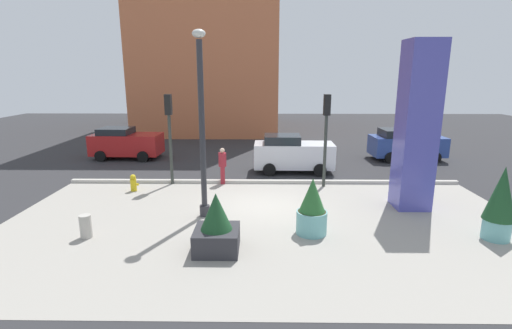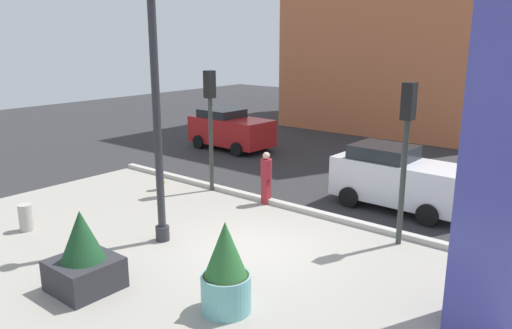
{
  "view_description": "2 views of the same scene",
  "coord_description": "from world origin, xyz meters",
  "px_view_note": "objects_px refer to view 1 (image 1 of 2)",
  "views": [
    {
      "loc": [
        -0.13,
        -13.81,
        5.03
      ],
      "look_at": [
        -0.31,
        -0.5,
        1.79
      ],
      "focal_mm": 26.5,
      "sensor_mm": 36.0,
      "label": 1
    },
    {
      "loc": [
        7.48,
        -8.95,
        5.18
      ],
      "look_at": [
        0.13,
        0.06,
        2.21
      ],
      "focal_mm": 35.17,
      "sensor_mm": 36.0,
      "label": 2
    }
  ],
  "objects_px": {
    "potted_plant_near_left": "(501,202)",
    "traffic_light_corner": "(326,125)",
    "potted_plant_mid_plaza": "(312,209)",
    "art_pillar_blue": "(417,127)",
    "lamp_post": "(202,130)",
    "pedestrian_crossing": "(222,164)",
    "car_far_lane": "(292,154)",
    "car_curb_west": "(126,143)",
    "potted_plant_by_pillar": "(216,227)",
    "traffic_light_far_side": "(169,124)",
    "fire_hydrant": "(133,183)",
    "concrete_bollard": "(86,227)",
    "car_curb_east": "(406,144)"
  },
  "relations": [
    {
      "from": "car_curb_east",
      "to": "car_far_lane",
      "type": "height_order",
      "value": "car_far_lane"
    },
    {
      "from": "traffic_light_far_side",
      "to": "pedestrian_crossing",
      "type": "relative_size",
      "value": 2.43
    },
    {
      "from": "traffic_light_corner",
      "to": "car_curb_east",
      "type": "relative_size",
      "value": 0.98
    },
    {
      "from": "art_pillar_blue",
      "to": "potted_plant_near_left",
      "type": "bearing_deg",
      "value": -61.69
    },
    {
      "from": "traffic_light_far_side",
      "to": "car_curb_east",
      "type": "xyz_separation_m",
      "value": [
        12.67,
        5.26,
        -1.89
      ]
    },
    {
      "from": "lamp_post",
      "to": "traffic_light_far_side",
      "type": "height_order",
      "value": "lamp_post"
    },
    {
      "from": "car_far_lane",
      "to": "car_curb_west",
      "type": "bearing_deg",
      "value": 162.54
    },
    {
      "from": "potted_plant_near_left",
      "to": "traffic_light_corner",
      "type": "bearing_deg",
      "value": 128.53
    },
    {
      "from": "traffic_light_far_side",
      "to": "car_far_lane",
      "type": "height_order",
      "value": "traffic_light_far_side"
    },
    {
      "from": "lamp_post",
      "to": "pedestrian_crossing",
      "type": "relative_size",
      "value": 3.78
    },
    {
      "from": "car_far_lane",
      "to": "potted_plant_near_left",
      "type": "bearing_deg",
      "value": -55.35
    },
    {
      "from": "fire_hydrant",
      "to": "concrete_bollard",
      "type": "height_order",
      "value": "same"
    },
    {
      "from": "lamp_post",
      "to": "potted_plant_mid_plaza",
      "type": "bearing_deg",
      "value": -22.49
    },
    {
      "from": "potted_plant_near_left",
      "to": "pedestrian_crossing",
      "type": "distance_m",
      "value": 10.81
    },
    {
      "from": "art_pillar_blue",
      "to": "potted_plant_mid_plaza",
      "type": "xyz_separation_m",
      "value": [
        -4.09,
        -2.55,
        -2.25
      ]
    },
    {
      "from": "potted_plant_by_pillar",
      "to": "art_pillar_blue",
      "type": "bearing_deg",
      "value": 28.51
    },
    {
      "from": "potted_plant_near_left",
      "to": "car_far_lane",
      "type": "xyz_separation_m",
      "value": [
        -5.64,
        8.16,
        -0.25
      ]
    },
    {
      "from": "potted_plant_by_pillar",
      "to": "concrete_bollard",
      "type": "distance_m",
      "value": 4.28
    },
    {
      "from": "pedestrian_crossing",
      "to": "traffic_light_far_side",
      "type": "bearing_deg",
      "value": -178.59
    },
    {
      "from": "potted_plant_by_pillar",
      "to": "pedestrian_crossing",
      "type": "distance_m",
      "value": 6.83
    },
    {
      "from": "fire_hydrant",
      "to": "concrete_bollard",
      "type": "relative_size",
      "value": 1.0
    },
    {
      "from": "traffic_light_corner",
      "to": "car_curb_west",
      "type": "distance_m",
      "value": 12.47
    },
    {
      "from": "traffic_light_corner",
      "to": "traffic_light_far_side",
      "type": "xyz_separation_m",
      "value": [
        -6.96,
        0.3,
        0.01
      ]
    },
    {
      "from": "car_curb_west",
      "to": "car_far_lane",
      "type": "bearing_deg",
      "value": -17.46
    },
    {
      "from": "fire_hydrant",
      "to": "car_curb_west",
      "type": "bearing_deg",
      "value": 111.5
    },
    {
      "from": "lamp_post",
      "to": "concrete_bollard",
      "type": "xyz_separation_m",
      "value": [
        -3.43,
        -1.91,
        -2.74
      ]
    },
    {
      "from": "fire_hydrant",
      "to": "car_far_lane",
      "type": "xyz_separation_m",
      "value": [
        7.17,
        3.43,
        0.59
      ]
    },
    {
      "from": "pedestrian_crossing",
      "to": "car_far_lane",
      "type": "bearing_deg",
      "value": 33.49
    },
    {
      "from": "concrete_bollard",
      "to": "car_curb_east",
      "type": "bearing_deg",
      "value": 38.57
    },
    {
      "from": "potted_plant_mid_plaza",
      "to": "traffic_light_corner",
      "type": "bearing_deg",
      "value": 76.68
    },
    {
      "from": "fire_hydrant",
      "to": "car_curb_west",
      "type": "relative_size",
      "value": 0.18
    },
    {
      "from": "concrete_bollard",
      "to": "pedestrian_crossing",
      "type": "bearing_deg",
      "value": 58.35
    },
    {
      "from": "lamp_post",
      "to": "art_pillar_blue",
      "type": "bearing_deg",
      "value": 7.72
    },
    {
      "from": "potted_plant_mid_plaza",
      "to": "concrete_bollard",
      "type": "height_order",
      "value": "potted_plant_mid_plaza"
    },
    {
      "from": "car_curb_east",
      "to": "potted_plant_near_left",
      "type": "bearing_deg",
      "value": -96.6
    },
    {
      "from": "traffic_light_far_side",
      "to": "car_far_lane",
      "type": "distance_m",
      "value": 6.46
    },
    {
      "from": "art_pillar_blue",
      "to": "traffic_light_far_side",
      "type": "xyz_separation_m",
      "value": [
        -9.82,
        2.96,
        -0.29
      ]
    },
    {
      "from": "car_curb_east",
      "to": "car_far_lane",
      "type": "relative_size",
      "value": 1.03
    },
    {
      "from": "potted_plant_by_pillar",
      "to": "car_far_lane",
      "type": "relative_size",
      "value": 0.43
    },
    {
      "from": "potted_plant_by_pillar",
      "to": "traffic_light_corner",
      "type": "distance_m",
      "value": 7.93
    },
    {
      "from": "traffic_light_far_side",
      "to": "car_far_lane",
      "type": "xyz_separation_m",
      "value": [
        5.74,
        2.31,
        -1.84
      ]
    },
    {
      "from": "lamp_post",
      "to": "concrete_bollard",
      "type": "height_order",
      "value": "lamp_post"
    },
    {
      "from": "art_pillar_blue",
      "to": "potted_plant_mid_plaza",
      "type": "distance_m",
      "value": 5.32
    },
    {
      "from": "art_pillar_blue",
      "to": "car_far_lane",
      "type": "relative_size",
      "value": 1.51
    },
    {
      "from": "potted_plant_mid_plaza",
      "to": "potted_plant_near_left",
      "type": "bearing_deg",
      "value": -3.46
    },
    {
      "from": "fire_hydrant",
      "to": "pedestrian_crossing",
      "type": "distance_m",
      "value": 3.99
    },
    {
      "from": "art_pillar_blue",
      "to": "potted_plant_by_pillar",
      "type": "relative_size",
      "value": 3.53
    },
    {
      "from": "concrete_bollard",
      "to": "car_curb_east",
      "type": "relative_size",
      "value": 0.18
    },
    {
      "from": "lamp_post",
      "to": "potted_plant_by_pillar",
      "type": "xyz_separation_m",
      "value": [
        0.75,
        -2.75,
        -2.39
      ]
    },
    {
      "from": "traffic_light_corner",
      "to": "car_curb_east",
      "type": "height_order",
      "value": "traffic_light_corner"
    }
  ]
}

